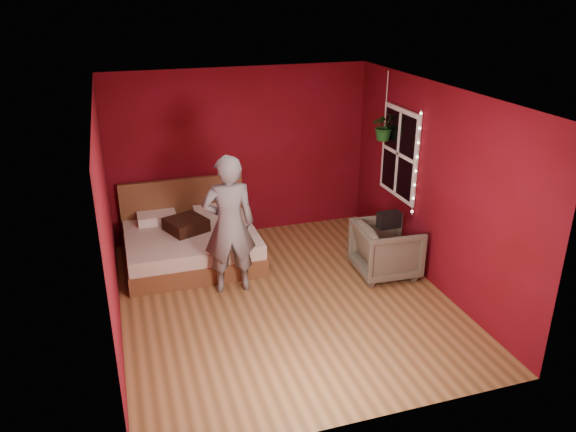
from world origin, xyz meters
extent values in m
plane|color=olive|center=(0.00, 0.00, 0.00)|extent=(4.50, 4.50, 0.00)
cube|color=maroon|center=(0.00, 2.26, 1.30)|extent=(4.00, 0.02, 2.60)
cube|color=maroon|center=(0.00, -2.26, 1.30)|extent=(4.00, 0.02, 2.60)
cube|color=maroon|center=(-2.01, 0.00, 1.30)|extent=(0.02, 4.50, 2.60)
cube|color=maroon|center=(2.01, 0.00, 1.30)|extent=(0.02, 4.50, 2.60)
cube|color=white|center=(0.00, 0.00, 2.61)|extent=(4.00, 4.50, 0.02)
cube|color=white|center=(1.97, 0.90, 1.50)|extent=(0.04, 0.97, 1.27)
cube|color=black|center=(1.96, 0.90, 1.50)|extent=(0.02, 0.85, 1.15)
cube|color=white|center=(1.95, 0.90, 1.50)|extent=(0.03, 0.05, 1.15)
cube|color=white|center=(1.95, 0.90, 1.50)|extent=(0.03, 0.85, 0.05)
cylinder|color=silver|center=(1.94, 0.38, 1.50)|extent=(0.01, 0.01, 1.45)
sphere|color=#FFF2CC|center=(1.94, 0.38, 0.83)|extent=(0.04, 0.04, 0.04)
sphere|color=#FFF2CC|center=(1.94, 0.38, 1.02)|extent=(0.04, 0.04, 0.04)
sphere|color=#FFF2CC|center=(1.94, 0.38, 1.21)|extent=(0.04, 0.04, 0.04)
sphere|color=#FFF2CC|center=(1.94, 0.38, 1.40)|extent=(0.04, 0.04, 0.04)
sphere|color=#FFF2CC|center=(1.94, 0.38, 1.60)|extent=(0.04, 0.04, 0.04)
sphere|color=#FFF2CC|center=(1.94, 0.38, 1.79)|extent=(0.04, 0.04, 0.04)
sphere|color=#FFF2CC|center=(1.94, 0.38, 1.98)|extent=(0.04, 0.04, 0.04)
sphere|color=#FFF2CC|center=(1.94, 0.38, 2.17)|extent=(0.04, 0.04, 0.04)
cube|color=brown|center=(-0.95, 1.42, 0.13)|extent=(1.84, 1.56, 0.26)
cube|color=beige|center=(-0.95, 1.42, 0.36)|extent=(1.80, 1.53, 0.20)
cube|color=brown|center=(-0.95, 2.16, 0.51)|extent=(1.84, 0.07, 1.01)
cube|color=white|center=(-1.36, 1.94, 0.52)|extent=(0.55, 0.35, 0.13)
cube|color=white|center=(-0.54, 1.94, 0.52)|extent=(0.55, 0.35, 0.13)
imported|color=slate|center=(-0.58, 0.48, 0.91)|extent=(0.69, 0.47, 1.82)
imported|color=#5E5B4A|center=(1.52, 0.25, 0.37)|extent=(0.85, 0.83, 0.74)
cube|color=black|center=(1.48, 0.16, 0.85)|extent=(0.30, 0.15, 0.21)
cube|color=#321810|center=(-1.00, 1.50, 0.55)|extent=(0.65, 0.65, 0.18)
cylinder|color=silver|center=(1.87, 1.21, 2.32)|extent=(0.01, 0.01, 0.57)
imported|color=#1A5518|center=(1.87, 1.21, 1.83)|extent=(0.43, 0.39, 0.41)
camera|label=1|loc=(-1.82, -5.88, 3.70)|focal=35.00mm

